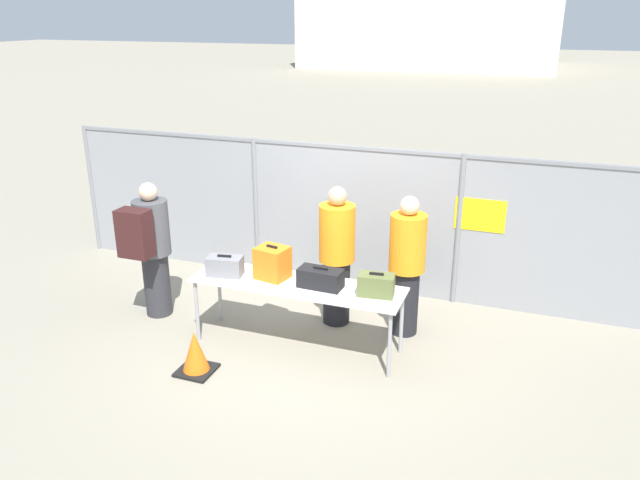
{
  "coord_description": "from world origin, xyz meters",
  "views": [
    {
      "loc": [
        2.28,
        -5.64,
        3.5
      ],
      "look_at": [
        -0.02,
        0.57,
        1.05
      ],
      "focal_mm": 35.0,
      "sensor_mm": 36.0,
      "label": 1
    }
  ],
  "objects": [
    {
      "name": "security_worker_far",
      "position": [
        0.96,
        0.7,
        0.84
      ],
      "size": [
        0.4,
        0.4,
        1.63
      ],
      "rotation": [
        0.0,
        0.0,
        3.13
      ],
      "color": "black",
      "rests_on": "ground_plane"
    },
    {
      "name": "suitcase_black",
      "position": [
        0.21,
        -0.02,
        0.86
      ],
      "size": [
        0.47,
        0.25,
        0.23
      ],
      "color": "black",
      "rests_on": "inspection_table"
    },
    {
      "name": "distant_hangar",
      "position": [
        -5.57,
        37.85,
        3.13
      ],
      "size": [
        15.65,
        11.28,
        6.26
      ],
      "color": "beige",
      "rests_on": "ground_plane"
    },
    {
      "name": "suitcase_orange",
      "position": [
        -0.36,
        0.03,
        0.93
      ],
      "size": [
        0.38,
        0.34,
        0.38
      ],
      "color": "orange",
      "rests_on": "inspection_table"
    },
    {
      "name": "security_worker_near",
      "position": [
        0.15,
        0.67,
        0.86
      ],
      "size": [
        0.41,
        0.41,
        1.66
      ],
      "rotation": [
        0.0,
        0.0,
        2.88
      ],
      "color": "black",
      "rests_on": "ground_plane"
    },
    {
      "name": "suitcase_grey",
      "position": [
        -0.89,
        -0.09,
        0.86
      ],
      "size": [
        0.42,
        0.28,
        0.24
      ],
      "color": "slate",
      "rests_on": "inspection_table"
    },
    {
      "name": "ground_plane",
      "position": [
        0.0,
        0.0,
        0.0
      ],
      "size": [
        120.0,
        120.0,
        0.0
      ],
      "primitive_type": "plane",
      "color": "gray"
    },
    {
      "name": "inspection_table",
      "position": [
        -0.06,
        -0.03,
        0.7
      ],
      "size": [
        2.32,
        0.64,
        0.76
      ],
      "color": "silver",
      "rests_on": "ground_plane"
    },
    {
      "name": "traffic_cone",
      "position": [
        -0.84,
        -0.87,
        0.21
      ],
      "size": [
        0.37,
        0.37,
        0.46
      ],
      "color": "black",
      "rests_on": "ground_plane"
    },
    {
      "name": "traveler_hooded",
      "position": [
        -1.95,
        0.07,
        0.91
      ],
      "size": [
        0.41,
        0.63,
        1.65
      ],
      "rotation": [
        0.0,
        0.0,
        0.29
      ],
      "color": "#2D2D33",
      "rests_on": "ground_plane"
    },
    {
      "name": "suitcase_olive",
      "position": [
        0.81,
        -0.01,
        0.87
      ],
      "size": [
        0.39,
        0.25,
        0.25
      ],
      "color": "#566033",
      "rests_on": "inspection_table"
    },
    {
      "name": "fence_section",
      "position": [
        0.01,
        1.71,
        1.01
      ],
      "size": [
        8.29,
        0.07,
        1.92
      ],
      "color": "gray",
      "rests_on": "ground_plane"
    },
    {
      "name": "utility_trailer",
      "position": [
        1.14,
        3.97,
        0.43
      ],
      "size": [
        4.01,
        2.09,
        0.74
      ],
      "color": "silver",
      "rests_on": "ground_plane"
    }
  ]
}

